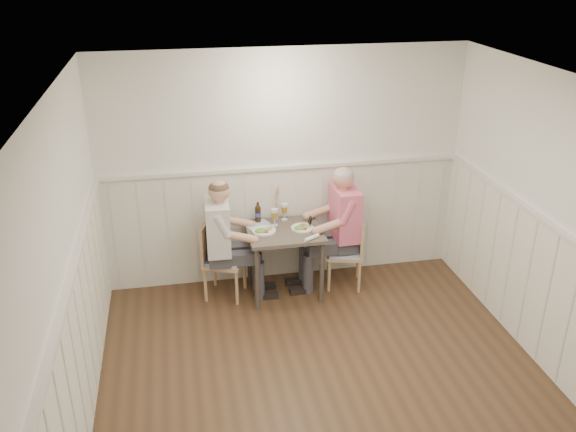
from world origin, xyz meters
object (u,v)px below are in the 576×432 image
object	(u,v)px
dining_table	(284,239)
diner_cream	(223,250)
grass_vase	(275,203)
chair_right	(349,249)
beer_bottle	(258,213)
chair_left	(220,257)
man_in_pink	(340,236)

from	to	relation	value
dining_table	diner_cream	distance (m)	0.67
dining_table	grass_vase	distance (m)	0.43
dining_table	chair_right	world-z (taller)	chair_right
beer_bottle	chair_left	bearing A→B (deg)	-156.67
dining_table	grass_vase	size ratio (longest dim) A/B	1.92
chair_left	grass_vase	xyz separation A→B (m)	(0.66, 0.24, 0.47)
beer_bottle	dining_table	bearing A→B (deg)	-46.95
man_in_pink	diner_cream	size ratio (longest dim) A/B	1.03
beer_bottle	grass_vase	world-z (taller)	grass_vase
diner_cream	beer_bottle	distance (m)	0.56
beer_bottle	man_in_pink	bearing A→B (deg)	-14.28
chair_left	diner_cream	world-z (taller)	diner_cream
man_in_pink	diner_cream	distance (m)	1.29
chair_right	diner_cream	world-z (taller)	diner_cream
chair_right	man_in_pink	bearing A→B (deg)	161.84
chair_right	man_in_pink	distance (m)	0.19
dining_table	beer_bottle	bearing A→B (deg)	133.05
chair_right	grass_vase	size ratio (longest dim) A/B	1.99
chair_left	man_in_pink	bearing A→B (deg)	-1.15
grass_vase	chair_right	bearing A→B (deg)	-21.49
chair_left	man_in_pink	xyz separation A→B (m)	(1.33, -0.03, 0.13)
diner_cream	grass_vase	distance (m)	0.78
grass_vase	diner_cream	bearing A→B (deg)	-153.72
man_in_pink	beer_bottle	distance (m)	0.94
chair_left	dining_table	bearing A→B (deg)	-5.40
dining_table	grass_vase	xyz separation A→B (m)	(-0.04, 0.31, 0.30)
dining_table	chair_left	world-z (taller)	chair_left
man_in_pink	diner_cream	xyz separation A→B (m)	(-1.29, -0.04, -0.02)
beer_bottle	diner_cream	bearing A→B (deg)	-148.27
chair_left	diner_cream	bearing A→B (deg)	-60.88
chair_right	chair_left	xyz separation A→B (m)	(-1.43, 0.06, 0.02)
dining_table	man_in_pink	bearing A→B (deg)	3.58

